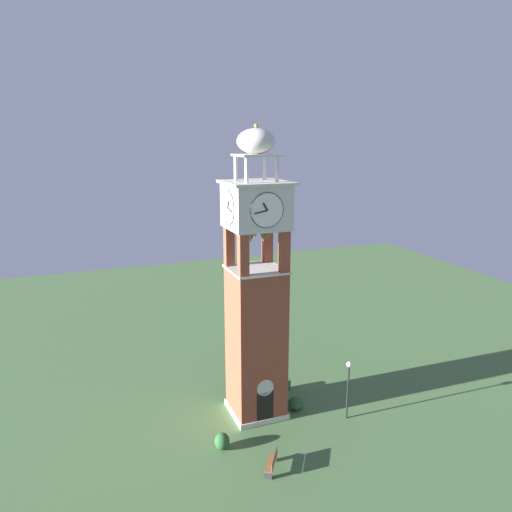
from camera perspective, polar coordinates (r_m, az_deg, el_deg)
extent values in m
plane|color=#476B3D|center=(32.70, 0.00, -18.32)|extent=(80.00, 80.00, 0.00)
cube|color=brown|center=(30.38, 0.00, -10.57)|extent=(3.14, 3.14, 9.71)
cube|color=beige|center=(32.61, 0.00, -18.06)|extent=(3.34, 3.34, 0.35)
cube|color=black|center=(30.85, 1.12, -17.98)|extent=(1.10, 0.04, 2.20)
cylinder|color=beige|center=(30.13, 1.14, -15.72)|extent=(1.10, 0.04, 1.10)
cube|color=brown|center=(26.77, -1.57, -0.01)|extent=(0.56, 0.56, 2.61)
cube|color=brown|center=(27.72, 3.45, 0.46)|extent=(0.56, 0.56, 2.61)
cube|color=brown|center=(29.14, -3.28, 1.13)|extent=(0.56, 0.56, 2.61)
cube|color=brown|center=(30.01, 1.40, 1.54)|extent=(0.56, 0.56, 2.61)
cube|color=beige|center=(28.69, 0.00, -1.61)|extent=(3.30, 3.30, 0.12)
cone|color=brown|center=(28.38, 1.38, 2.44)|extent=(0.48, 0.48, 0.38)
cone|color=brown|center=(28.89, -0.16, 2.66)|extent=(0.53, 0.53, 0.53)
cone|color=brown|center=(28.44, -1.35, 2.47)|extent=(0.39, 0.39, 0.43)
cone|color=brown|center=(27.61, -0.74, 2.12)|extent=(0.57, 0.57, 0.50)
cone|color=brown|center=(27.68, 0.94, 2.15)|extent=(0.42, 0.42, 0.47)
cube|color=beige|center=(27.89, 0.00, 6.05)|extent=(3.38, 3.38, 2.63)
cylinder|color=white|center=(26.33, 1.36, 5.57)|extent=(2.00, 0.05, 2.00)
torus|color=black|center=(26.33, 1.36, 5.57)|extent=(2.02, 0.06, 2.02)
cube|color=black|center=(26.19, 1.15, 6.00)|extent=(0.34, 0.03, 0.47)
cube|color=black|center=(26.13, 0.61, 5.35)|extent=(0.80, 0.03, 0.20)
cylinder|color=white|center=(29.48, -1.21, 6.48)|extent=(2.00, 0.05, 2.00)
torus|color=black|center=(29.48, -1.21, 6.48)|extent=(2.02, 0.06, 2.02)
cube|color=black|center=(29.46, -1.50, 6.89)|extent=(0.34, 0.03, 0.47)
cube|color=black|center=(29.41, -1.98, 6.32)|extent=(0.80, 0.03, 0.20)
cylinder|color=white|center=(27.33, -3.36, 5.86)|extent=(0.05, 2.00, 2.00)
torus|color=black|center=(27.33, -3.36, 5.86)|extent=(0.06, 2.02, 2.02)
cube|color=black|center=(27.15, -3.40, 6.26)|extent=(0.03, 0.34, 0.47)
cube|color=black|center=(26.95, -3.22, 5.60)|extent=(0.03, 0.80, 0.20)
cylinder|color=white|center=(28.55, 3.21, 6.22)|extent=(0.05, 2.00, 2.00)
torus|color=black|center=(28.55, 3.21, 6.22)|extent=(0.06, 2.02, 2.02)
cube|color=black|center=(28.43, 3.44, 6.61)|extent=(0.03, 0.34, 0.47)
cube|color=black|center=(28.23, 3.66, 5.98)|extent=(0.03, 0.80, 0.20)
cube|color=beige|center=(27.73, 0.00, 8.91)|extent=(3.74, 3.74, 0.16)
cylinder|color=beige|center=(26.48, -1.16, 10.38)|extent=(0.22, 0.22, 1.42)
cylinder|color=beige|center=(27.17, 2.58, 10.47)|extent=(0.22, 0.22, 1.42)
cylinder|color=beige|center=(28.23, -2.48, 10.60)|extent=(0.22, 0.22, 1.42)
cylinder|color=beige|center=(28.88, 1.07, 10.69)|extent=(0.22, 0.22, 1.42)
cube|color=beige|center=(27.64, 0.00, 12.14)|extent=(2.30, 2.30, 0.12)
ellipsoid|color=beige|center=(27.62, 0.00, 13.77)|extent=(2.22, 2.22, 1.45)
sphere|color=#B79338|center=(27.63, 0.00, 15.52)|extent=(0.24, 0.24, 0.24)
cube|color=brown|center=(27.82, 1.82, -23.79)|extent=(1.26, 1.57, 0.06)
cube|color=brown|center=(27.62, 2.24, -23.38)|extent=(0.94, 1.36, 0.44)
cube|color=#2D2D33|center=(27.41, 1.50, -25.09)|extent=(0.37, 0.29, 0.42)
cube|color=#2D2D33|center=(28.52, 2.11, -23.30)|extent=(0.37, 0.29, 0.42)
cylinder|color=black|center=(31.66, 11.07, -15.99)|extent=(0.12, 0.12, 3.60)
sphere|color=silver|center=(30.72, 11.25, -12.78)|extent=(0.36, 0.36, 0.36)
cylinder|color=#38513D|center=(34.96, 3.79, -15.29)|extent=(0.52, 0.52, 0.80)
ellipsoid|color=#28562D|center=(32.83, 4.86, -17.39)|extent=(1.02, 1.02, 0.83)
ellipsoid|color=#28562D|center=(29.27, -4.14, -21.52)|extent=(0.87, 0.87, 1.01)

